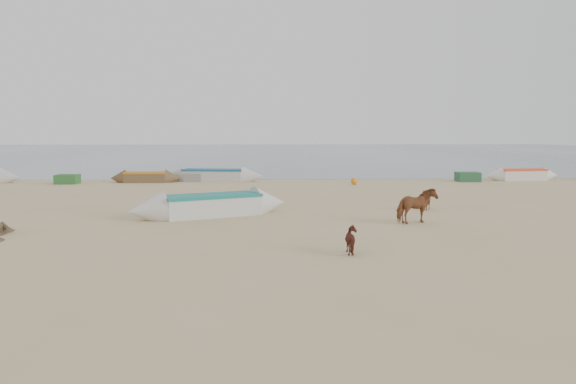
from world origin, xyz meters
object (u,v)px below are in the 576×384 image
object	(u,v)px
calf_front	(426,200)
near_canoe	(211,205)
calf_right	(354,240)
cow_adult	(416,206)

from	to	relation	value
calf_front	near_canoe	bearing A→B (deg)	-103.82
calf_front	calf_right	xyz separation A→B (m)	(-4.56, -8.54, -0.09)
calf_front	calf_right	size ratio (longest dim) A/B	1.23
cow_adult	near_canoe	xyz separation A→B (m)	(-7.79, 2.23, -0.22)
calf_right	near_canoe	xyz separation A→B (m)	(-4.63, 7.32, 0.06)
calf_front	cow_adult	bearing A→B (deg)	-43.43
near_canoe	calf_front	bearing A→B (deg)	-17.76
cow_adult	calf_front	size ratio (longest dim) A/B	1.67
calf_right	near_canoe	world-z (taller)	near_canoe
calf_front	near_canoe	size ratio (longest dim) A/B	0.14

